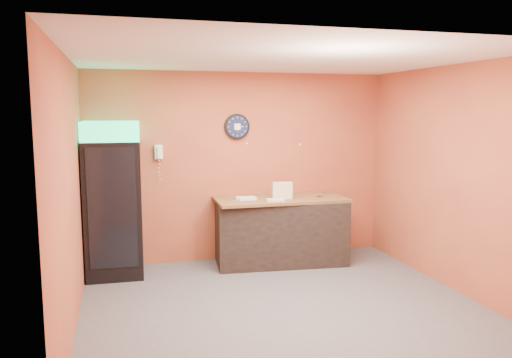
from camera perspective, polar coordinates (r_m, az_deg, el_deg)
name	(u,v)px	position (r m, az deg, el deg)	size (l,w,h in m)	color
floor	(282,305)	(5.97, 2.94, -14.19)	(4.50, 4.50, 0.00)	#47474C
back_wall	(240,167)	(7.50, -1.79, 1.42)	(4.50, 0.02, 2.80)	#AF5831
left_wall	(69,195)	(5.33, -20.55, -1.68)	(0.02, 4.00, 2.80)	#AF5831
right_wall	(455,179)	(6.65, 21.76, 0.05)	(0.02, 4.00, 2.80)	#AF5831
ceiling	(283,58)	(5.56, 3.15, 13.65)	(4.50, 4.00, 0.02)	white
beverage_cooler	(114,202)	(6.96, -15.96, -2.51)	(0.76, 0.77, 2.10)	black
prep_counter	(280,231)	(7.41, 2.78, -6.00)	(1.87, 0.83, 0.94)	black
wall_clock	(237,127)	(7.42, -2.19, 6.00)	(0.38, 0.06, 0.38)	black
wall_phone	(159,152)	(7.24, -11.07, 3.05)	(0.11, 0.10, 0.20)	white
butcher_paper	(280,199)	(7.31, 2.81, -2.28)	(1.90, 0.89, 0.04)	brown
sub_roll_stack	(282,191)	(7.17, 3.02, -1.34)	(0.30, 0.13, 0.24)	beige
wrapped_sandwich_left	(248,199)	(7.08, -0.97, -2.28)	(0.25, 0.10, 0.04)	silver
wrapped_sandwich_mid	(275,200)	(7.00, 2.23, -2.41)	(0.25, 0.10, 0.04)	silver
wrapped_sandwich_right	(245,198)	(7.14, -1.25, -2.19)	(0.27, 0.11, 0.04)	silver
kitchen_tool	(282,193)	(7.49, 3.01, -1.63)	(0.06, 0.06, 0.06)	silver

